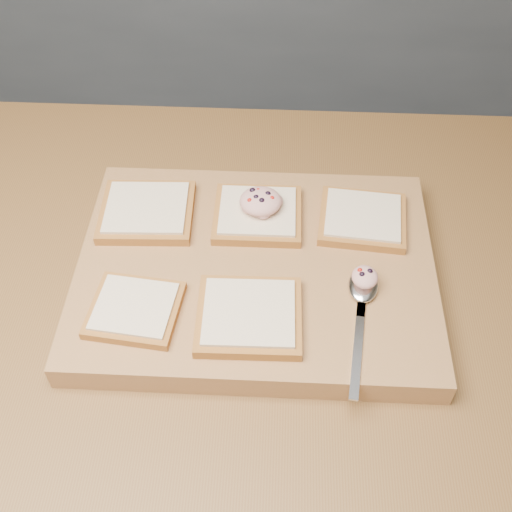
# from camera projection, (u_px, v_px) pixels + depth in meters

# --- Properties ---
(island_counter) EXTENTS (2.00, 0.80, 0.90)m
(island_counter) POSITION_uv_depth(u_px,v_px,m) (259.00, 427.00, 1.23)
(island_counter) COLOR slate
(island_counter) RESTS_ON ground
(back_counter) EXTENTS (3.60, 0.62, 0.94)m
(back_counter) POSITION_uv_depth(u_px,v_px,m) (278.00, 34.00, 2.16)
(back_counter) COLOR slate
(back_counter) RESTS_ON ground
(cutting_board) EXTENTS (0.48, 0.37, 0.04)m
(cutting_board) POSITION_uv_depth(u_px,v_px,m) (256.00, 271.00, 0.88)
(cutting_board) COLOR #A67147
(cutting_board) RESTS_ON island_counter
(bread_far_left) EXTENTS (0.14, 0.13, 0.02)m
(bread_far_left) POSITION_uv_depth(u_px,v_px,m) (147.00, 211.00, 0.92)
(bread_far_left) COLOR #9B5628
(bread_far_left) RESTS_ON cutting_board
(bread_far_center) EXTENTS (0.12, 0.11, 0.02)m
(bread_far_center) POSITION_uv_depth(u_px,v_px,m) (258.00, 214.00, 0.92)
(bread_far_center) COLOR #9B5628
(bread_far_center) RESTS_ON cutting_board
(bread_far_right) EXTENTS (0.13, 0.12, 0.02)m
(bread_far_right) POSITION_uv_depth(u_px,v_px,m) (363.00, 218.00, 0.91)
(bread_far_right) COLOR #9B5628
(bread_far_right) RESTS_ON cutting_board
(bread_near_left) EXTENTS (0.12, 0.11, 0.02)m
(bread_near_left) POSITION_uv_depth(u_px,v_px,m) (135.00, 309.00, 0.80)
(bread_near_left) COLOR #9B5628
(bread_near_left) RESTS_ON cutting_board
(bread_near_center) EXTENTS (0.13, 0.12, 0.02)m
(bread_near_center) POSITION_uv_depth(u_px,v_px,m) (249.00, 316.00, 0.80)
(bread_near_center) COLOR #9B5628
(bread_near_center) RESTS_ON cutting_board
(tuna_salad_dollop) EXTENTS (0.06, 0.06, 0.03)m
(tuna_salad_dollop) POSITION_uv_depth(u_px,v_px,m) (261.00, 201.00, 0.90)
(tuna_salad_dollop) COLOR #D59389
(tuna_salad_dollop) RESTS_ON bread_far_center
(spoon) EXTENTS (0.05, 0.20, 0.01)m
(spoon) POSITION_uv_depth(u_px,v_px,m) (362.00, 294.00, 0.82)
(spoon) COLOR silver
(spoon) RESTS_ON cutting_board
(spoon_salad) EXTENTS (0.03, 0.04, 0.02)m
(spoon_salad) POSITION_uv_depth(u_px,v_px,m) (365.00, 277.00, 0.82)
(spoon_salad) COLOR #D59389
(spoon_salad) RESTS_ON spoon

